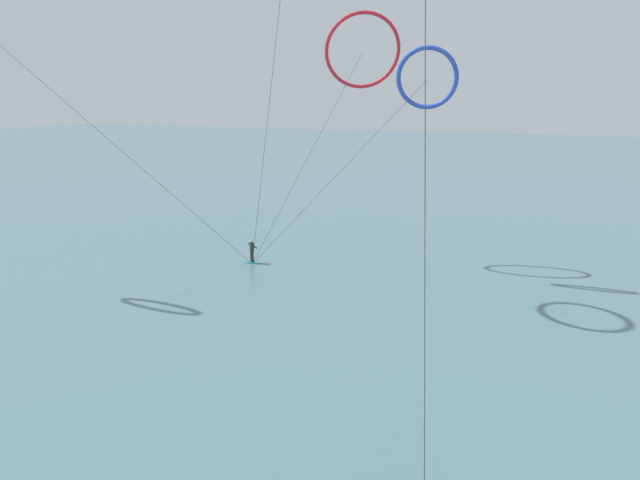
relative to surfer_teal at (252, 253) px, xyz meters
name	(u,v)px	position (x,y,z in m)	size (l,w,h in m)	color
sea_water	(530,167)	(11.47, 71.61, -0.78)	(400.00, 200.00, 0.08)	#476B75
surfer_teal	(252,253)	(0.00, 0.00, 0.00)	(1.40, 0.71, 1.70)	teal
kite_crimson	(363,51)	(6.18, 5.08, 13.81)	(8.95, 7.26, 17.19)	red
kite_cobalt	(427,78)	(11.40, 2.68, 11.87)	(13.41, 3.38, 14.66)	#2647B7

